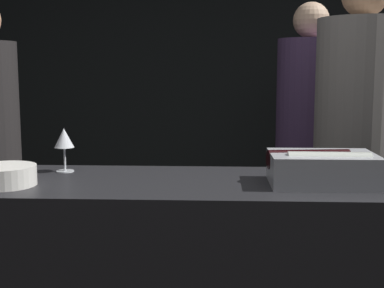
{
  "coord_description": "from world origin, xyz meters",
  "views": [
    {
      "loc": [
        0.08,
        -1.47,
        1.41
      ],
      "look_at": [
        0.0,
        0.29,
        1.16
      ],
      "focal_mm": 50.0,
      "sensor_mm": 36.0,
      "label": 1
    }
  ],
  "objects_px": {
    "bowl_white": "(4,175)",
    "wine_glass": "(64,140)",
    "ice_bin_with_bottles": "(322,167)",
    "person_blond_tee": "(358,150)",
    "person_grey_polo": "(308,138)"
  },
  "relations": [
    {
      "from": "bowl_white",
      "to": "person_grey_polo",
      "type": "height_order",
      "value": "person_grey_polo"
    },
    {
      "from": "ice_bin_with_bottles",
      "to": "person_blond_tee",
      "type": "distance_m",
      "value": 0.9
    },
    {
      "from": "bowl_white",
      "to": "person_grey_polo",
      "type": "xyz_separation_m",
      "value": [
        1.22,
        1.56,
        -0.07
      ]
    },
    {
      "from": "ice_bin_with_bottles",
      "to": "person_grey_polo",
      "type": "height_order",
      "value": "person_grey_polo"
    },
    {
      "from": "person_blond_tee",
      "to": "ice_bin_with_bottles",
      "type": "bearing_deg",
      "value": 95.85
    },
    {
      "from": "bowl_white",
      "to": "wine_glass",
      "type": "height_order",
      "value": "wine_glass"
    },
    {
      "from": "bowl_white",
      "to": "wine_glass",
      "type": "distance_m",
      "value": 0.28
    },
    {
      "from": "ice_bin_with_bottles",
      "to": "wine_glass",
      "type": "relative_size",
      "value": 2.17
    },
    {
      "from": "person_grey_polo",
      "to": "ice_bin_with_bottles",
      "type": "bearing_deg",
      "value": 85.11
    },
    {
      "from": "person_blond_tee",
      "to": "person_grey_polo",
      "type": "distance_m",
      "value": 0.67
    },
    {
      "from": "bowl_white",
      "to": "wine_glass",
      "type": "bearing_deg",
      "value": 61.41
    },
    {
      "from": "person_blond_tee",
      "to": "person_grey_polo",
      "type": "xyz_separation_m",
      "value": [
        -0.13,
        0.66,
        -0.03
      ]
    },
    {
      "from": "ice_bin_with_bottles",
      "to": "person_blond_tee",
      "type": "xyz_separation_m",
      "value": [
        0.33,
        0.83,
        -0.07
      ]
    },
    {
      "from": "ice_bin_with_bottles",
      "to": "person_blond_tee",
      "type": "height_order",
      "value": "person_blond_tee"
    },
    {
      "from": "bowl_white",
      "to": "person_grey_polo",
      "type": "relative_size",
      "value": 0.11
    }
  ]
}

